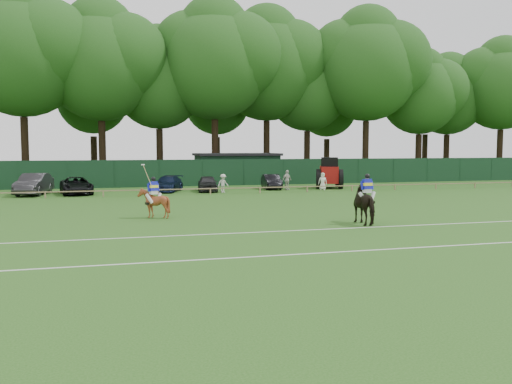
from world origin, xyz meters
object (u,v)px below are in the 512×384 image
object	(u,v)px
estate_black	(271,182)
spectator_mid	(287,180)
horse_dark	(367,204)
hatch_grey	(208,183)
spectator_right	(323,181)
horse_chestnut	(154,203)
utility_shed	(237,168)
suv_black	(76,186)
tractor	(329,174)
sedan_navy	(168,184)
spectator_left	(223,183)
sedan_grey	(34,184)

from	to	relation	value
estate_black	spectator_mid	world-z (taller)	spectator_mid
horse_dark	hatch_grey	bearing A→B (deg)	-79.79
spectator_right	horse_chestnut	bearing A→B (deg)	-109.75
utility_shed	spectator_mid	bearing A→B (deg)	-77.26
suv_black	tractor	xyz separation A→B (m)	(21.36, 0.42, 0.63)
horse_dark	sedan_navy	size ratio (longest dim) A/B	0.50
sedan_navy	spectator_left	world-z (taller)	spectator_left
spectator_left	suv_black	bearing A→B (deg)	152.32
horse_chestnut	spectator_left	size ratio (longest dim) A/B	1.04
sedan_grey	utility_shed	world-z (taller)	utility_shed
horse_chestnut	sedan_grey	bearing A→B (deg)	-83.16
spectator_mid	tractor	bearing A→B (deg)	-16.82
horse_chestnut	sedan_grey	size ratio (longest dim) A/B	0.31
sedan_grey	spectator_mid	distance (m)	20.27
spectator_mid	utility_shed	xyz separation A→B (m)	(-2.13, 9.43, 0.68)
spectator_left	utility_shed	size ratio (longest dim) A/B	0.18
sedan_grey	suv_black	world-z (taller)	sedan_grey
sedan_grey	tractor	size ratio (longest dim) A/B	1.31
estate_black	suv_black	bearing A→B (deg)	-169.07
spectator_left	tractor	bearing A→B (deg)	-9.38
horse_chestnut	estate_black	xyz separation A→B (m)	(11.59, 16.89, -0.14)
sedan_grey	tractor	xyz separation A→B (m)	(24.47, 0.10, 0.48)
hatch_grey	spectator_mid	world-z (taller)	spectator_mid
suv_black	spectator_mid	world-z (taller)	spectator_mid
horse_dark	estate_black	xyz separation A→B (m)	(2.00, 21.86, -0.31)
tractor	estate_black	bearing A→B (deg)	-167.18
suv_black	sedan_navy	size ratio (longest dim) A/B	1.08
tractor	utility_shed	bearing A→B (deg)	145.40
sedan_grey	hatch_grey	xyz separation A→B (m)	(13.43, -0.40, -0.16)
horse_dark	hatch_grey	size ratio (longest dim) A/B	0.58
suv_black	utility_shed	xyz separation A→B (m)	(15.01, 9.09, 0.87)
spectator_left	spectator_right	size ratio (longest dim) A/B	1.01
suv_black	spectator_mid	xyz separation A→B (m)	(17.14, -0.34, 0.19)
hatch_grey	spectator_mid	distance (m)	6.84
sedan_grey	utility_shed	distance (m)	20.14
spectator_right	tractor	size ratio (longest dim) A/B	0.39
tractor	sedan_navy	bearing A→B (deg)	-161.36
sedan_navy	estate_black	xyz separation A→B (m)	(9.05, 0.44, -0.01)
spectator_right	suv_black	bearing A→B (deg)	-156.67
estate_black	spectator_right	bearing A→B (deg)	-22.12
sedan_grey	estate_black	size ratio (longest dim) A/B	1.29
spectator_left	utility_shed	world-z (taller)	utility_shed
utility_shed	horse_chestnut	bearing A→B (deg)	-112.67
spectator_left	horse_dark	bearing A→B (deg)	-101.77
horse_chestnut	spectator_right	distance (m)	21.34
spectator_mid	spectator_right	distance (m)	3.05
suv_black	spectator_left	world-z (taller)	spectator_left
horse_dark	horse_chestnut	bearing A→B (deg)	-27.68
hatch_grey	spectator_right	size ratio (longest dim) A/B	2.61
sedan_grey	spectator_mid	xyz separation A→B (m)	(20.26, -0.67, 0.03)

